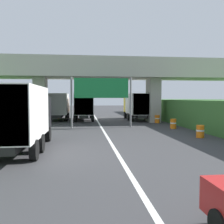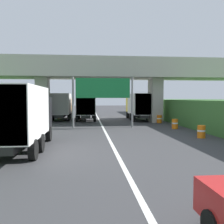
# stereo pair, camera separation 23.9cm
# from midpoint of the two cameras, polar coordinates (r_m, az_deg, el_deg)

# --- Properties ---
(lane_centre_stripe) EXTENTS (0.20, 89.49, 0.01)m
(lane_centre_stripe) POSITION_cam_midpoint_polar(r_m,az_deg,el_deg) (22.63, -2.55, -3.97)
(lane_centre_stripe) COLOR white
(lane_centre_stripe) RESTS_ON ground
(overpass_bridge) EXTENTS (40.00, 4.80, 7.36)m
(overpass_bridge) POSITION_cam_midpoint_polar(r_m,az_deg,el_deg) (28.75, -3.44, 8.52)
(overpass_bridge) COLOR #ADA89E
(overpass_bridge) RESTS_ON ground
(overhead_highway_sign) EXTENTS (5.88, 0.18, 4.86)m
(overhead_highway_sign) POSITION_cam_midpoint_polar(r_m,az_deg,el_deg) (23.57, -2.76, 4.92)
(overhead_highway_sign) COLOR slate
(overhead_highway_sign) RESTS_ON ground
(truck_yellow) EXTENTS (2.44, 7.30, 3.44)m
(truck_yellow) POSITION_cam_midpoint_polar(r_m,az_deg,el_deg) (32.13, 5.46, 1.58)
(truck_yellow) COLOR black
(truck_yellow) RESTS_ON ground
(truck_white) EXTENTS (2.44, 7.30, 3.44)m
(truck_white) POSITION_cam_midpoint_polar(r_m,az_deg,el_deg) (31.91, -6.81, 1.56)
(truck_white) COLOR black
(truck_white) RESTS_ON ground
(truck_black) EXTENTS (2.44, 7.30, 3.44)m
(truck_black) POSITION_cam_midpoint_polar(r_m,az_deg,el_deg) (14.05, -20.71, -0.64)
(truck_black) COLOR black
(truck_black) RESTS_ON ground
(truck_orange) EXTENTS (2.44, 7.30, 3.44)m
(truck_orange) POSITION_cam_midpoint_polar(r_m,az_deg,el_deg) (33.04, -12.34, 1.57)
(truck_orange) COLOR black
(truck_orange) RESTS_ON ground
(construction_barrel_2) EXTENTS (0.57, 0.57, 0.90)m
(construction_barrel_2) POSITION_cam_midpoint_polar(r_m,az_deg,el_deg) (18.70, 19.47, -4.26)
(construction_barrel_2) COLOR orange
(construction_barrel_2) RESTS_ON ground
(construction_barrel_3) EXTENTS (0.57, 0.57, 0.90)m
(construction_barrel_3) POSITION_cam_midpoint_polar(r_m,az_deg,el_deg) (23.58, 13.76, -2.66)
(construction_barrel_3) COLOR orange
(construction_barrel_3) RESTS_ON ground
(construction_barrel_4) EXTENTS (0.57, 0.57, 0.90)m
(construction_barrel_4) POSITION_cam_midpoint_polar(r_m,az_deg,el_deg) (28.66, 10.23, -1.60)
(construction_barrel_4) COLOR orange
(construction_barrel_4) RESTS_ON ground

